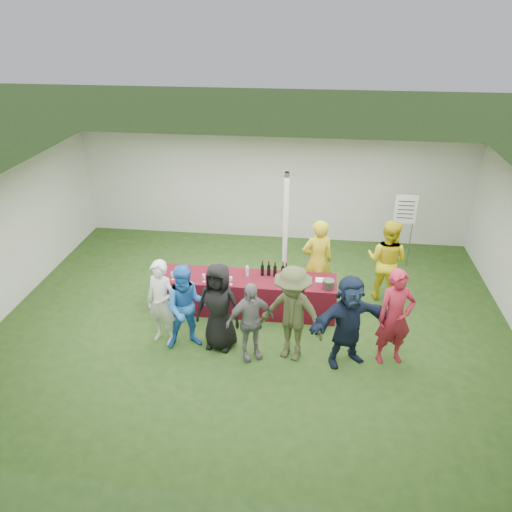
# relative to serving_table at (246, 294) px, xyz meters

# --- Properties ---
(ground) EXTENTS (60.00, 60.00, 0.00)m
(ground) POSITION_rel_serving_table_xyz_m (0.21, -0.35, -0.38)
(ground) COLOR #284719
(ground) RESTS_ON ground
(tent) EXTENTS (10.00, 10.00, 10.00)m
(tent) POSITION_rel_serving_table_xyz_m (0.71, 0.85, 0.98)
(tent) COLOR white
(tent) RESTS_ON ground
(serving_table) EXTENTS (3.60, 0.80, 0.75)m
(serving_table) POSITION_rel_serving_table_xyz_m (0.00, 0.00, 0.00)
(serving_table) COLOR #5F0A19
(serving_table) RESTS_ON ground
(wine_bottles) EXTENTS (0.55, 0.11, 0.32)m
(wine_bottles) POSITION_rel_serving_table_xyz_m (0.56, 0.15, 0.50)
(wine_bottles) COLOR black
(wine_bottles) RESTS_ON serving_table
(wine_glasses) EXTENTS (1.24, 0.12, 0.16)m
(wine_glasses) POSITION_rel_serving_table_xyz_m (-0.90, -0.28, 0.49)
(wine_glasses) COLOR silver
(wine_glasses) RESTS_ON serving_table
(water_bottle) EXTENTS (0.07, 0.07, 0.23)m
(water_bottle) POSITION_rel_serving_table_xyz_m (0.01, 0.08, 0.48)
(water_bottle) COLOR silver
(water_bottle) RESTS_ON serving_table
(bar_towel) EXTENTS (0.25, 0.18, 0.03)m
(bar_towel) POSITION_rel_serving_table_xyz_m (1.51, 0.05, 0.39)
(bar_towel) COLOR white
(bar_towel) RESTS_ON serving_table
(dump_bucket) EXTENTS (0.23, 0.23, 0.18)m
(dump_bucket) POSITION_rel_serving_table_xyz_m (1.62, -0.22, 0.46)
(dump_bucket) COLOR slate
(dump_bucket) RESTS_ON serving_table
(wine_list_sign) EXTENTS (0.50, 0.03, 1.80)m
(wine_list_sign) POSITION_rel_serving_table_xyz_m (3.35, 2.34, 0.94)
(wine_list_sign) COLOR slate
(wine_list_sign) RESTS_ON ground
(staff_pourer) EXTENTS (0.77, 0.62, 1.83)m
(staff_pourer) POSITION_rel_serving_table_xyz_m (1.40, 0.57, 0.54)
(staff_pourer) COLOR gold
(staff_pourer) RESTS_ON ground
(staff_back) EXTENTS (1.08, 0.99, 1.78)m
(staff_back) POSITION_rel_serving_table_xyz_m (2.83, 0.82, 0.52)
(staff_back) COLOR gold
(staff_back) RESTS_ON ground
(customer_0) EXTENTS (0.70, 0.57, 1.66)m
(customer_0) POSITION_rel_serving_table_xyz_m (-1.37, -1.23, 0.45)
(customer_0) COLOR silver
(customer_0) RESTS_ON ground
(customer_1) EXTENTS (0.95, 0.84, 1.64)m
(customer_1) POSITION_rel_serving_table_xyz_m (-0.88, -1.31, 0.45)
(customer_1) COLOR blue
(customer_1) RESTS_ON ground
(customer_2) EXTENTS (0.90, 0.67, 1.68)m
(customer_2) POSITION_rel_serving_table_xyz_m (-0.31, -1.26, 0.46)
(customer_2) COLOR black
(customer_2) RESTS_ON ground
(customer_3) EXTENTS (0.95, 0.74, 1.50)m
(customer_3) POSITION_rel_serving_table_xyz_m (0.28, -1.51, 0.37)
(customer_3) COLOR slate
(customer_3) RESTS_ON ground
(customer_4) EXTENTS (1.32, 1.03, 1.80)m
(customer_4) POSITION_rel_serving_table_xyz_m (1.00, -1.42, 0.52)
(customer_4) COLOR #414826
(customer_4) RESTS_ON ground
(customer_5) EXTENTS (1.64, 1.15, 1.70)m
(customer_5) POSITION_rel_serving_table_xyz_m (1.96, -1.44, 0.47)
(customer_5) COLOR #162038
(customer_5) RESTS_ON ground
(customer_6) EXTENTS (0.75, 0.59, 1.79)m
(customer_6) POSITION_rel_serving_table_xyz_m (2.74, -1.30, 0.52)
(customer_6) COLOR maroon
(customer_6) RESTS_ON ground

